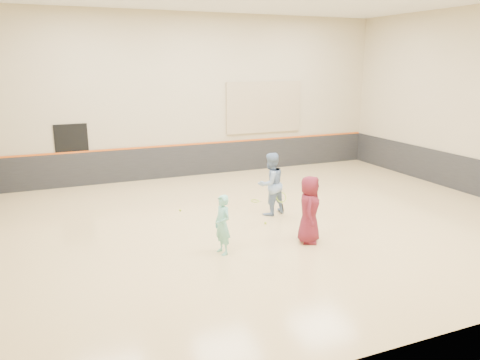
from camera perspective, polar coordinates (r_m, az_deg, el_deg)
name	(u,v)px	position (r m, az deg, el deg)	size (l,w,h in m)	color
room	(265,193)	(12.59, 3.10, -1.65)	(15.04, 12.04, 6.22)	tan
wainscot_back	(197,160)	(18.04, -5.21, 2.48)	(14.90, 0.04, 1.20)	#232326
wainscot_right	(469,176)	(17.19, 26.11, 0.48)	(0.04, 11.90, 1.20)	#232326
accent_stripe	(197,144)	(17.92, -5.25, 4.42)	(14.90, 0.03, 0.06)	#D85914
acoustic_panel	(264,107)	(18.77, 2.94, 8.85)	(3.20, 0.08, 2.00)	tan
doorway	(73,156)	(17.17, -19.73, 2.80)	(1.10, 0.05, 2.20)	black
girl	(223,225)	(10.58, -2.14, -5.46)	(0.50, 0.33, 1.38)	#7AD4BF
instructor	(271,184)	(13.25, 3.75, -0.48)	(0.87, 0.68, 1.79)	#7E9AC2
young_man	(309,210)	(11.31, 8.45, -3.58)	(0.81, 0.52, 1.65)	maroon
held_racket	(281,197)	(13.27, 5.04, -2.11)	(0.33, 0.33, 0.62)	#BAEA33
spare_racket	(255,200)	(14.67, 1.85, -2.41)	(0.61, 0.61, 0.11)	#A4D32E
ball_under_racket	(265,223)	(12.67, 3.12, -5.25)	(0.07, 0.07, 0.07)	#BBD331
ball_in_hand	(316,203)	(11.26, 9.24, -2.79)	(0.07, 0.07, 0.07)	#C7D832
ball_beside_spare	(180,210)	(13.82, -7.30, -3.67)	(0.07, 0.07, 0.07)	#B7D631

